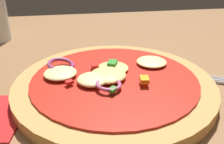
# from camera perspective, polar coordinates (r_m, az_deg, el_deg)

# --- Properties ---
(dining_table) EXTENTS (1.45, 0.94, 0.03)m
(dining_table) POSITION_cam_1_polar(r_m,az_deg,el_deg) (0.39, -3.95, -3.56)
(dining_table) COLOR brown
(dining_table) RESTS_ON ground
(pizza) EXTENTS (0.28, 0.28, 0.03)m
(pizza) POSITION_cam_1_polar(r_m,az_deg,el_deg) (0.35, 0.34, -2.63)
(pizza) COLOR tan
(pizza) RESTS_ON dining_table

